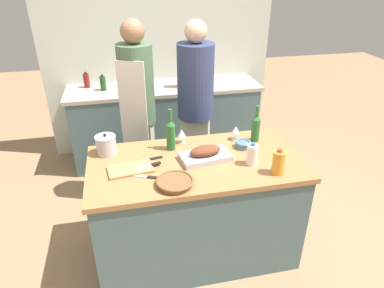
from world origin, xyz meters
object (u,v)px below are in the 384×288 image
(wicker_basket, at_px, (175,182))
(condiment_bottle_tall, at_px, (87,81))
(wine_glass_right, at_px, (236,130))
(condiment_bottle_extra, at_px, (208,82))
(stand_mixer, at_px, (188,74))
(knife_paring, at_px, (145,177))
(person_cook_guest, at_px, (195,104))
(milk_jug, at_px, (252,155))
(knife_bread, at_px, (149,165))
(wine_bottle_green, at_px, (256,127))
(wine_glass_left, at_px, (181,134))
(juice_jug, at_px, (278,162))
(stock_pot, at_px, (106,145))
(mixing_bowl, at_px, (243,144))
(cutting_board, at_px, (131,169))
(condiment_bottle_short, at_px, (103,83))
(roasting_pan, at_px, (205,155))
(knife_chef, at_px, (145,160))
(wine_bottle_dark, at_px, (171,134))
(person_cook_aproned, at_px, (138,107))

(wicker_basket, xyz_separation_m, condiment_bottle_tall, (-0.65, 2.04, 0.10))
(wine_glass_right, bearing_deg, condiment_bottle_extra, 86.28)
(wicker_basket, bearing_deg, stand_mixer, 75.86)
(stand_mixer, height_order, condiment_bottle_tall, stand_mixer)
(knife_paring, height_order, person_cook_guest, person_cook_guest)
(milk_jug, relative_size, knife_paring, 0.94)
(person_cook_guest, bearing_deg, stand_mixer, 105.29)
(person_cook_guest, bearing_deg, knife_bread, -100.47)
(wicker_basket, xyz_separation_m, condiment_bottle_extra, (0.67, 1.74, 0.09))
(wine_bottle_green, distance_m, stand_mixer, 1.36)
(wine_glass_left, height_order, person_cook_guest, person_cook_guest)
(juice_jug, bearing_deg, wicker_basket, 179.44)
(stock_pot, distance_m, wine_bottle_green, 1.19)
(mixing_bowl, xyz_separation_m, wine_glass_right, (-0.02, 0.14, 0.06))
(condiment_bottle_extra, bearing_deg, milk_jug, -93.13)
(cutting_board, bearing_deg, juice_jug, -14.31)
(condiment_bottle_short, bearing_deg, wine_glass_right, -51.86)
(wicker_basket, relative_size, milk_jug, 1.46)
(roasting_pan, relative_size, knife_paring, 2.14)
(stand_mixer, distance_m, condiment_bottle_short, 0.94)
(juice_jug, distance_m, wine_glass_left, 0.81)
(knife_chef, relative_size, stand_mixer, 0.81)
(wine_bottle_dark, distance_m, condiment_bottle_extra, 1.39)
(wicker_basket, height_order, mixing_bowl, mixing_bowl)
(mixing_bowl, bearing_deg, stand_mixer, 96.26)
(juice_jug, distance_m, knife_chef, 0.96)
(milk_jug, distance_m, person_cook_aproned, 1.22)
(wine_bottle_dark, height_order, condiment_bottle_short, wine_bottle_dark)
(juice_jug, bearing_deg, wine_glass_left, 133.94)
(knife_paring, bearing_deg, condiment_bottle_tall, 103.92)
(stock_pot, height_order, mixing_bowl, stock_pot)
(knife_paring, bearing_deg, roasting_pan, 16.89)
(wicker_basket, bearing_deg, wine_glass_right, 42.13)
(wicker_basket, height_order, person_cook_guest, person_cook_guest)
(condiment_bottle_extra, xyz_separation_m, person_cook_guest, (-0.28, -0.58, -0.02))
(stock_pot, height_order, wine_bottle_dark, wine_bottle_dark)
(condiment_bottle_short, bearing_deg, wine_bottle_green, -49.22)
(condiment_bottle_short, bearing_deg, wine_bottle_dark, -69.50)
(wine_bottle_dark, height_order, wine_glass_left, wine_bottle_dark)
(wine_bottle_green, bearing_deg, knife_bread, -164.87)
(stand_mixer, bearing_deg, wicker_basket, -104.14)
(cutting_board, xyz_separation_m, wine_glass_left, (0.43, 0.33, 0.07))
(stand_mixer, bearing_deg, wine_glass_left, -103.78)
(milk_jug, bearing_deg, stand_mixer, 94.46)
(wicker_basket, bearing_deg, person_cook_aproned, 97.45)
(cutting_board, xyz_separation_m, knife_bread, (0.13, 0.00, 0.01))
(wine_glass_left, relative_size, wine_glass_right, 0.97)
(cutting_board, bearing_deg, roasting_pan, 3.27)
(juice_jug, bearing_deg, condiment_bottle_short, 121.95)
(milk_jug, bearing_deg, person_cook_guest, 100.72)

